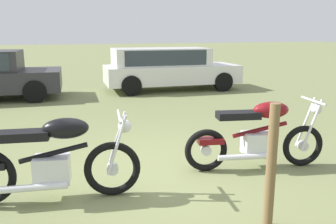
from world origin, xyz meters
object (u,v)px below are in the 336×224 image
object	(u,v)px
motorcycle_maroon	(258,136)
car_white	(166,66)
motorcycle_black	(52,160)
fence_post_wooden	(271,167)

from	to	relation	value
motorcycle_maroon	car_white	size ratio (longest dim) A/B	0.44
motorcycle_black	car_white	xyz separation A→B (m)	(4.10, 7.20, 0.34)
motorcycle_maroon	car_white	xyz separation A→B (m)	(1.29, 7.21, 0.34)
motorcycle_black	car_white	world-z (taller)	car_white
car_white	fence_post_wooden	world-z (taller)	car_white
motorcycle_maroon	car_white	distance (m)	7.33
motorcycle_maroon	motorcycle_black	bearing A→B (deg)	-167.20
motorcycle_black	motorcycle_maroon	bearing A→B (deg)	10.27
motorcycle_black	car_white	size ratio (longest dim) A/B	0.45
motorcycle_black	fence_post_wooden	xyz separation A→B (m)	(2.00, -1.38, 0.15)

